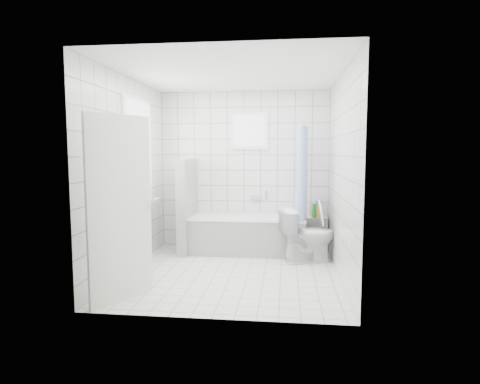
# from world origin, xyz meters

# --- Properties ---
(ground) EXTENTS (3.00, 3.00, 0.00)m
(ground) POSITION_xyz_m (0.00, 0.00, 0.00)
(ground) COLOR white
(ground) RESTS_ON ground
(ceiling) EXTENTS (3.00, 3.00, 0.00)m
(ceiling) POSITION_xyz_m (0.00, 0.00, 2.60)
(ceiling) COLOR white
(ceiling) RESTS_ON ground
(wall_back) EXTENTS (2.80, 0.02, 2.60)m
(wall_back) POSITION_xyz_m (0.00, 1.50, 1.30)
(wall_back) COLOR white
(wall_back) RESTS_ON ground
(wall_front) EXTENTS (2.80, 0.02, 2.60)m
(wall_front) POSITION_xyz_m (0.00, -1.50, 1.30)
(wall_front) COLOR white
(wall_front) RESTS_ON ground
(wall_left) EXTENTS (0.02, 3.00, 2.60)m
(wall_left) POSITION_xyz_m (-1.40, 0.00, 1.30)
(wall_left) COLOR white
(wall_left) RESTS_ON ground
(wall_right) EXTENTS (0.02, 3.00, 2.60)m
(wall_right) POSITION_xyz_m (1.40, 0.00, 1.30)
(wall_right) COLOR white
(wall_right) RESTS_ON ground
(window_left) EXTENTS (0.01, 0.90, 1.40)m
(window_left) POSITION_xyz_m (-1.35, 0.30, 1.60)
(window_left) COLOR white
(window_left) RESTS_ON wall_left
(window_back) EXTENTS (0.50, 0.01, 0.50)m
(window_back) POSITION_xyz_m (0.10, 1.46, 1.95)
(window_back) COLOR white
(window_back) RESTS_ON wall_back
(window_sill) EXTENTS (0.18, 1.02, 0.08)m
(window_sill) POSITION_xyz_m (-1.31, 0.30, 0.86)
(window_sill) COLOR white
(window_sill) RESTS_ON wall_left
(door) EXTENTS (0.44, 0.71, 2.00)m
(door) POSITION_xyz_m (-1.05, -1.14, 1.00)
(door) COLOR silver
(door) RESTS_ON ground
(bathtub) EXTENTS (1.81, 0.77, 0.58)m
(bathtub) POSITION_xyz_m (0.10, 1.12, 0.29)
(bathtub) COLOR white
(bathtub) RESTS_ON ground
(partition_wall) EXTENTS (0.15, 0.85, 1.50)m
(partition_wall) POSITION_xyz_m (-0.87, 1.07, 0.75)
(partition_wall) COLOR white
(partition_wall) RESTS_ON ground
(tiled_ledge) EXTENTS (0.40, 0.24, 0.55)m
(tiled_ledge) POSITION_xyz_m (1.18, 1.38, 0.28)
(tiled_ledge) COLOR white
(tiled_ledge) RESTS_ON ground
(toilet) EXTENTS (0.88, 0.66, 0.80)m
(toilet) POSITION_xyz_m (1.03, 0.65, 0.40)
(toilet) COLOR white
(toilet) RESTS_ON ground
(curtain_rod) EXTENTS (0.02, 0.80, 0.02)m
(curtain_rod) POSITION_xyz_m (0.95, 1.10, 2.00)
(curtain_rod) COLOR silver
(curtain_rod) RESTS_ON wall_back
(shower_curtain) EXTENTS (0.14, 0.48, 1.78)m
(shower_curtain) POSITION_xyz_m (0.95, 0.97, 1.10)
(shower_curtain) COLOR #4961D7
(shower_curtain) RESTS_ON curtain_rod
(tub_faucet) EXTENTS (0.18, 0.06, 0.06)m
(tub_faucet) POSITION_xyz_m (0.20, 1.46, 0.85)
(tub_faucet) COLOR silver
(tub_faucet) RESTS_ON wall_back
(sill_bottles) EXTENTS (0.17, 0.77, 0.32)m
(sill_bottles) POSITION_xyz_m (-1.30, 0.25, 1.03)
(sill_bottles) COLOR silver
(sill_bottles) RESTS_ON window_sill
(ledge_bottles) EXTENTS (0.14, 0.19, 0.26)m
(ledge_bottles) POSITION_xyz_m (1.20, 1.36, 0.67)
(ledge_bottles) COLOR green
(ledge_bottles) RESTS_ON tiled_ledge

